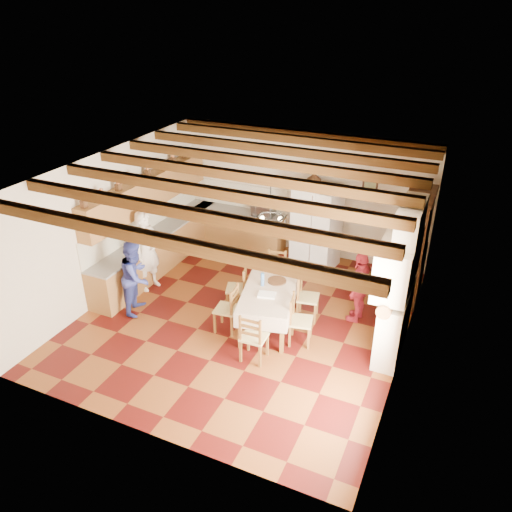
{
  "coord_description": "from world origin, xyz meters",
  "views": [
    {
      "loc": [
        3.56,
        -7.37,
        5.65
      ],
      "look_at": [
        0.1,
        0.3,
        1.25
      ],
      "focal_mm": 35.0,
      "sensor_mm": 36.0,
      "label": 1
    }
  ],
  "objects_px": {
    "chair_left_far": "(237,288)",
    "person_woman_red": "(360,287)",
    "refrigerator": "(316,227)",
    "dining_table": "(269,293)",
    "chair_right_far": "(308,297)",
    "chair_end_near": "(254,336)",
    "chair_end_far": "(275,274)",
    "person_man": "(147,251)",
    "microwave": "(264,209)",
    "chair_left_near": "(226,308)",
    "person_woman_blue": "(136,277)",
    "hutch": "(413,247)",
    "chair_right_near": "(301,320)"
  },
  "relations": [
    {
      "from": "dining_table",
      "to": "microwave",
      "type": "xyz_separation_m",
      "value": [
        -1.41,
        2.97,
        0.34
      ]
    },
    {
      "from": "chair_right_far",
      "to": "chair_end_near",
      "type": "relative_size",
      "value": 1.0
    },
    {
      "from": "dining_table",
      "to": "chair_right_far",
      "type": "relative_size",
      "value": 2.06
    },
    {
      "from": "chair_left_far",
      "to": "person_man",
      "type": "xyz_separation_m",
      "value": [
        -2.07,
        -0.04,
        0.4
      ]
    },
    {
      "from": "chair_left_far",
      "to": "person_woman_red",
      "type": "bearing_deg",
      "value": 85.68
    },
    {
      "from": "hutch",
      "to": "person_woman_blue",
      "type": "xyz_separation_m",
      "value": [
        -4.82,
        -2.79,
        -0.38
      ]
    },
    {
      "from": "hutch",
      "to": "chair_end_near",
      "type": "distance_m",
      "value": 3.9
    },
    {
      "from": "person_woman_red",
      "to": "chair_end_far",
      "type": "bearing_deg",
      "value": -89.32
    },
    {
      "from": "chair_right_far",
      "to": "person_woman_blue",
      "type": "xyz_separation_m",
      "value": [
        -3.18,
        -1.12,
        0.29
      ]
    },
    {
      "from": "refrigerator",
      "to": "dining_table",
      "type": "bearing_deg",
      "value": -83.17
    },
    {
      "from": "chair_left_far",
      "to": "chair_left_near",
      "type": "bearing_deg",
      "value": -7.83
    },
    {
      "from": "hutch",
      "to": "chair_left_far",
      "type": "height_order",
      "value": "hutch"
    },
    {
      "from": "refrigerator",
      "to": "chair_left_near",
      "type": "bearing_deg",
      "value": -94.83
    },
    {
      "from": "hutch",
      "to": "person_woman_red",
      "type": "distance_m",
      "value": 1.55
    },
    {
      "from": "chair_left_far",
      "to": "chair_right_far",
      "type": "relative_size",
      "value": 1.0
    },
    {
      "from": "chair_end_far",
      "to": "person_woman_blue",
      "type": "relative_size",
      "value": 0.63
    },
    {
      "from": "chair_right_far",
      "to": "person_woman_red",
      "type": "xyz_separation_m",
      "value": [
        0.9,
        0.36,
        0.25
      ]
    },
    {
      "from": "chair_end_near",
      "to": "person_woman_blue",
      "type": "height_order",
      "value": "person_woman_blue"
    },
    {
      "from": "chair_left_near",
      "to": "chair_right_near",
      "type": "bearing_deg",
      "value": 92.01
    },
    {
      "from": "chair_end_far",
      "to": "person_woman_red",
      "type": "distance_m",
      "value": 1.86
    },
    {
      "from": "dining_table",
      "to": "chair_left_far",
      "type": "bearing_deg",
      "value": 162.56
    },
    {
      "from": "chair_left_near",
      "to": "chair_end_far",
      "type": "height_order",
      "value": "same"
    },
    {
      "from": "person_woman_red",
      "to": "microwave",
      "type": "bearing_deg",
      "value": -118.21
    },
    {
      "from": "hutch",
      "to": "chair_end_near",
      "type": "bearing_deg",
      "value": -123.39
    },
    {
      "from": "chair_left_far",
      "to": "chair_end_near",
      "type": "relative_size",
      "value": 1.0
    },
    {
      "from": "refrigerator",
      "to": "chair_right_near",
      "type": "bearing_deg",
      "value": -68.95
    },
    {
      "from": "refrigerator",
      "to": "person_man",
      "type": "distance_m",
      "value": 3.82
    },
    {
      "from": "person_woman_red",
      "to": "chair_right_far",
      "type": "bearing_deg",
      "value": -60.63
    },
    {
      "from": "chair_end_near",
      "to": "chair_right_near",
      "type": "bearing_deg",
      "value": -128.08
    },
    {
      "from": "chair_left_near",
      "to": "microwave",
      "type": "xyz_separation_m",
      "value": [
        -0.74,
        3.45,
        0.57
      ]
    },
    {
      "from": "person_man",
      "to": "microwave",
      "type": "height_order",
      "value": "person_man"
    },
    {
      "from": "chair_right_far",
      "to": "chair_end_far",
      "type": "relative_size",
      "value": 1.0
    },
    {
      "from": "chair_end_far",
      "to": "microwave",
      "type": "bearing_deg",
      "value": 112.22
    },
    {
      "from": "hutch",
      "to": "chair_right_far",
      "type": "distance_m",
      "value": 2.43
    },
    {
      "from": "chair_end_far",
      "to": "microwave",
      "type": "xyz_separation_m",
      "value": [
        -1.07,
        1.87,
        0.57
      ]
    },
    {
      "from": "chair_left_far",
      "to": "refrigerator",
      "type": "bearing_deg",
      "value": 141.28
    },
    {
      "from": "hutch",
      "to": "dining_table",
      "type": "distance_m",
      "value": 3.15
    },
    {
      "from": "chair_left_far",
      "to": "person_woman_red",
      "type": "height_order",
      "value": "person_woman_red"
    },
    {
      "from": "chair_right_far",
      "to": "microwave",
      "type": "distance_m",
      "value": 3.22
    },
    {
      "from": "refrigerator",
      "to": "person_woman_red",
      "type": "bearing_deg",
      "value": -43.28
    },
    {
      "from": "dining_table",
      "to": "person_woman_red",
      "type": "distance_m",
      "value": 1.74
    },
    {
      "from": "hutch",
      "to": "chair_left_near",
      "type": "relative_size",
      "value": 2.39
    },
    {
      "from": "chair_right_far",
      "to": "microwave",
      "type": "height_order",
      "value": "microwave"
    },
    {
      "from": "refrigerator",
      "to": "person_woman_blue",
      "type": "distance_m",
      "value": 4.2
    },
    {
      "from": "dining_table",
      "to": "chair_right_near",
      "type": "bearing_deg",
      "value": -20.63
    },
    {
      "from": "chair_left_far",
      "to": "person_woman_red",
      "type": "distance_m",
      "value": 2.41
    },
    {
      "from": "chair_right_near",
      "to": "microwave",
      "type": "xyz_separation_m",
      "value": [
        -2.15,
        3.25,
        0.57
      ]
    },
    {
      "from": "microwave",
      "to": "dining_table",
      "type": "bearing_deg",
      "value": -65.11
    },
    {
      "from": "refrigerator",
      "to": "chair_end_near",
      "type": "height_order",
      "value": "refrigerator"
    },
    {
      "from": "hutch",
      "to": "person_woman_blue",
      "type": "height_order",
      "value": "hutch"
    }
  ]
}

